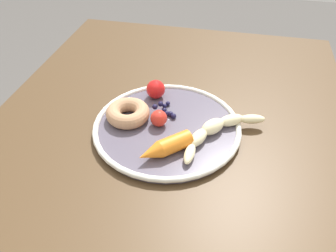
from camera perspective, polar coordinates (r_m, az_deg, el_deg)
name	(u,v)px	position (r m, az deg, el deg)	size (l,w,h in m)	color
dining_table	(167,161)	(0.79, -0.15, -5.87)	(1.04, 0.79, 0.71)	#4A351F
plate	(168,127)	(0.72, 0.00, -0.18)	(0.31, 0.31, 0.02)	#534C5B
banana	(216,129)	(0.70, 8.04, -0.58)	(0.17, 0.15, 0.03)	#F7EAB0
carrot_orange	(165,147)	(0.64, -0.51, -3.56)	(0.10, 0.10, 0.03)	orange
donut	(128,113)	(0.73, -6.67, 2.17)	(0.09, 0.09, 0.03)	tan
blueberry_pile	(165,110)	(0.75, -0.57, 2.66)	(0.06, 0.06, 0.02)	#191638
tomato_near	(159,119)	(0.71, -1.57, 1.20)	(0.04, 0.04, 0.04)	red
tomato_mid	(156,89)	(0.79, -2.06, 6.10)	(0.04, 0.04, 0.04)	red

